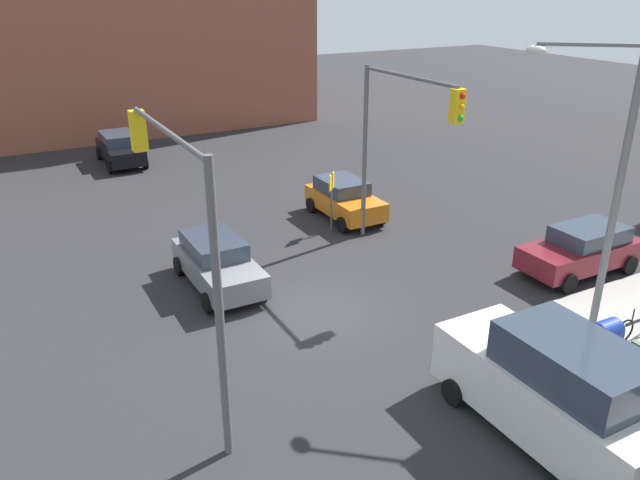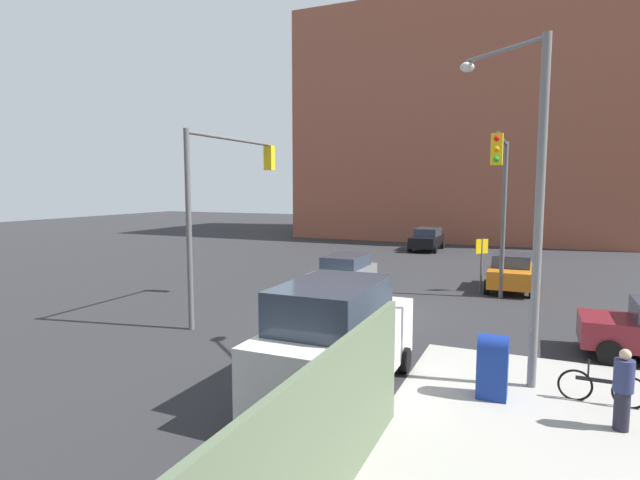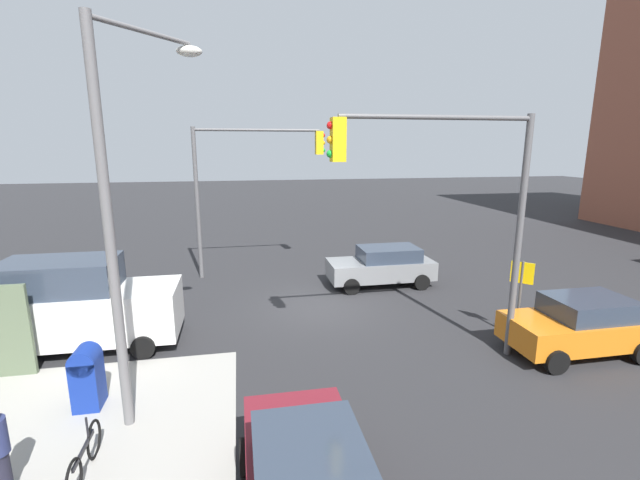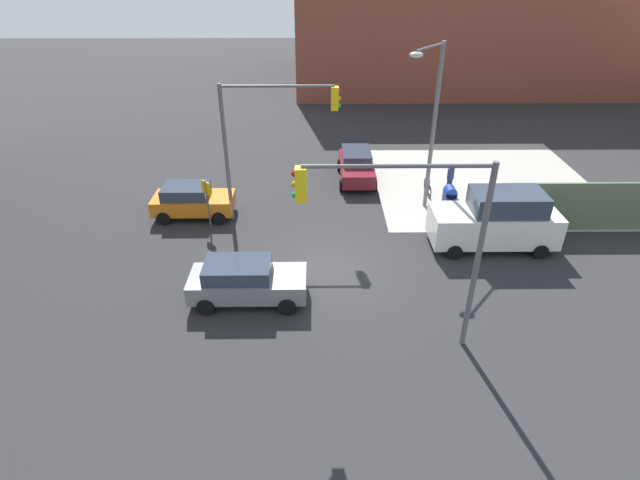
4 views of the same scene
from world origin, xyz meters
name	(u,v)px [view 2 (image 2 of 4)]	position (x,y,z in m)	size (l,w,h in m)	color
ground_plane	(365,312)	(0.00, 0.00, 0.00)	(120.00, 120.00, 0.00)	#28282B
building_brick_west	(462,129)	(-32.00, -1.05, 10.16)	(16.00, 28.00, 20.32)	#93513D
traffic_signal_nw_corner	(501,188)	(-2.49, 4.50, 4.62)	(5.30, 0.36, 6.50)	#59595B
traffic_signal_se_corner	(227,187)	(2.33, -4.50, 4.64)	(5.68, 0.36, 6.50)	#59595B
street_lamp_corner	(527,185)	(4.97, 5.51, 4.70)	(1.89, 2.15, 8.00)	slate
warning_sign_two_way	(482,256)	(-5.40, 3.59, 1.64)	(0.48, 0.48, 2.40)	#4C4C4C
mailbox_blue	(493,364)	(6.20, 5.00, 0.76)	(0.56, 0.64, 1.43)	navy
hatchback_gray	(344,273)	(-3.03, -2.00, 0.84)	(4.32, 2.02, 1.62)	slate
sedan_black	(427,239)	(-19.34, -1.62, 0.84)	(4.41, 2.02, 1.62)	black
coupe_orange	(511,272)	(-6.45, 4.80, 0.84)	(3.86, 2.02, 1.62)	orange
van_white_delivery	(337,339)	(7.43, 1.80, 1.28)	(5.40, 2.32, 2.62)	white
pedestrian_crossing	(623,389)	(6.80, 7.40, 0.83)	(0.36, 0.36, 1.61)	navy
bicycle_leaning_on_fence	(602,388)	(5.60, 7.20, 0.35)	(0.05, 1.75, 0.97)	black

